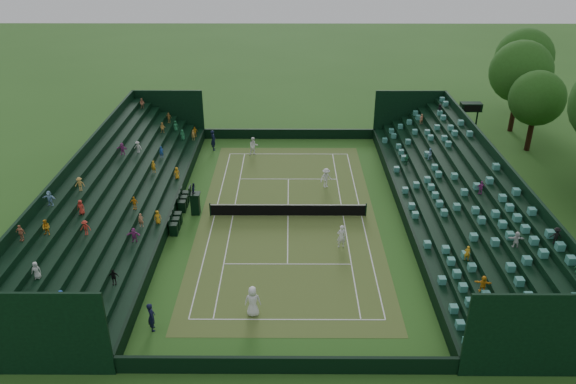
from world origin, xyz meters
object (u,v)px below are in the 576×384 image
umpire_chair (195,201)px  player_near_west (253,301)px  tennis_net (288,210)px  player_far_west (254,146)px  player_near_east (341,236)px  player_far_east (326,178)px

umpire_chair → player_near_west: 12.81m
tennis_net → player_far_west: player_far_west is taller
umpire_chair → player_near_west: size_ratio=1.35×
tennis_net → player_near_east: size_ratio=6.91×
tennis_net → umpire_chair: (-6.93, 0.33, 0.56)m
player_near_east → player_far_west: size_ratio=0.97×
player_far_west → umpire_chair: bearing=-123.5°
umpire_chair → player_near_east: 11.50m
player_near_west → player_near_east: (5.50, 7.15, -0.09)m
player_far_east → umpire_chair: bearing=176.4°
tennis_net → umpire_chair: size_ratio=4.61×
player_near_west → player_near_east: size_ratio=1.11×
tennis_net → player_near_west: size_ratio=6.22×
player_near_east → player_far_east: bearing=-98.3°
tennis_net → player_near_west: 11.62m
tennis_net → umpire_chair: umpire_chair is taller
player_near_west → umpire_chair: bearing=-68.4°
tennis_net → player_near_east: (3.60, -4.30, 0.32)m
tennis_net → player_near_west: bearing=-99.5°
tennis_net → umpire_chair: 6.96m
umpire_chair → player_near_west: umpire_chair is taller
umpire_chair → player_far_west: bearing=72.1°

